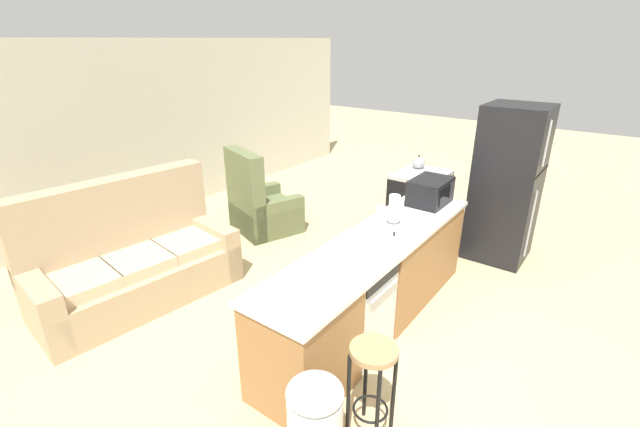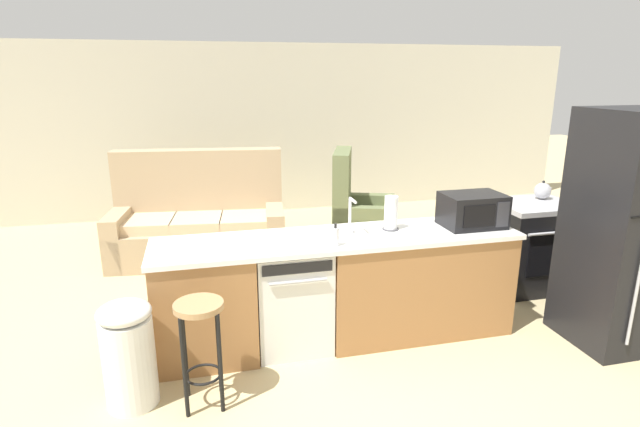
{
  "view_description": "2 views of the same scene",
  "coord_description": "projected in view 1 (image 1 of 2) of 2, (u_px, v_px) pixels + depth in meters",
  "views": [
    {
      "loc": [
        -2.95,
        -1.66,
        2.59
      ],
      "look_at": [
        0.17,
        0.65,
        1.0
      ],
      "focal_mm": 24.0,
      "sensor_mm": 36.0,
      "label": 1
    },
    {
      "loc": [
        -0.9,
        -3.62,
        2.15
      ],
      "look_at": [
        0.01,
        0.08,
        1.08
      ],
      "focal_mm": 28.0,
      "sensor_mm": 36.0,
      "label": 2
    }
  ],
  "objects": [
    {
      "name": "dishwasher",
      "position": [
        351.0,
        305.0,
        3.74
      ],
      "size": [
        0.58,
        0.61,
        0.84
      ],
      "color": "silver",
      "rests_on": "ground_plane"
    },
    {
      "name": "soap_bottle",
      "position": [
        394.0,
        243.0,
        3.64
      ],
      "size": [
        0.06,
        0.06,
        0.18
      ],
      "color": "silver",
      "rests_on": "kitchen_counter"
    },
    {
      "name": "kettle",
      "position": [
        419.0,
        162.0,
        5.96
      ],
      "size": [
        0.21,
        0.17,
        0.19
      ],
      "color": "#B2B2B7",
      "rests_on": "stove_range"
    },
    {
      "name": "armchair",
      "position": [
        259.0,
        208.0,
        6.09
      ],
      "size": [
        1.04,
        1.07,
        1.2
      ],
      "color": "#667047",
      "rests_on": "ground_plane"
    },
    {
      "name": "microwave",
      "position": [
        430.0,
        191.0,
        4.67
      ],
      "size": [
        0.5,
        0.37,
        0.28
      ],
      "color": "black",
      "rests_on": "kitchen_counter"
    },
    {
      "name": "stove_range",
      "position": [
        419.0,
        204.0,
        5.97
      ],
      "size": [
        0.76,
        0.68,
        0.9
      ],
      "color": "black",
      "rests_on": "ground_plane"
    },
    {
      "name": "paper_towel_roll",
      "position": [
        394.0,
        209.0,
        4.19
      ],
      "size": [
        0.14,
        0.14,
        0.28
      ],
      "color": "#4C4C51",
      "rests_on": "kitchen_counter"
    },
    {
      "name": "sink_faucet",
      "position": [
        378.0,
        222.0,
        3.91
      ],
      "size": [
        0.07,
        0.18,
        0.3
      ],
      "color": "silver",
      "rests_on": "kitchen_counter"
    },
    {
      "name": "wall_back",
      "position": [
        127.0,
        135.0,
        6.13
      ],
      "size": [
        10.0,
        0.06,
        2.6
      ],
      "color": "beige",
      "rests_on": "ground_plane"
    },
    {
      "name": "refrigerator",
      "position": [
        507.0,
        185.0,
        5.17
      ],
      "size": [
        0.72,
        0.73,
        1.9
      ],
      "color": "black",
      "rests_on": "ground_plane"
    },
    {
      "name": "bar_stool",
      "position": [
        372.0,
        373.0,
        2.83
      ],
      "size": [
        0.32,
        0.32,
        0.74
      ],
      "color": "tan",
      "rests_on": "ground_plane"
    },
    {
      "name": "ground_plane",
      "position": [
        364.0,
        330.0,
        4.09
      ],
      "size": [
        24.0,
        24.0,
        0.0
      ],
      "primitive_type": "plane",
      "color": "tan"
    },
    {
      "name": "couch",
      "position": [
        132.0,
        263.0,
        4.51
      ],
      "size": [
        2.09,
        1.13,
        1.27
      ],
      "color": "tan",
      "rests_on": "ground_plane"
    },
    {
      "name": "kitchen_counter",
      "position": [
        379.0,
        282.0,
        4.11
      ],
      "size": [
        2.94,
        0.66,
        0.9
      ],
      "color": "#9E6B3D",
      "rests_on": "ground_plane"
    }
  ]
}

